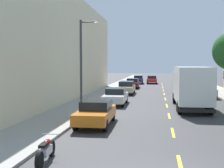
{
  "coord_description": "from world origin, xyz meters",
  "views": [
    {
      "loc": [
        -0.82,
        -8.33,
        3.5
      ],
      "look_at": [
        -5.2,
        20.05,
        1.6
      ],
      "focal_mm": 47.3,
      "sensor_mm": 36.0,
      "label": 1
    }
  ],
  "objects_px": {
    "parked_sedan_burgundy": "(133,83)",
    "parked_wagon_champagne": "(126,87)",
    "delivery_box_truck": "(191,85)",
    "moving_red_sedan": "(152,79)",
    "parked_hatchback_silver": "(206,91)",
    "street_lamp": "(83,59)",
    "parked_hatchback_navy": "(138,80)",
    "parked_sedan_charcoal": "(196,85)",
    "parked_sedan_white": "(116,96)",
    "parked_wagon_black": "(186,80)",
    "parked_sedan_orange": "(96,112)",
    "parked_motorcycle": "(46,151)"
  },
  "relations": [
    {
      "from": "parked_sedan_orange",
      "to": "parked_wagon_black",
      "type": "relative_size",
      "value": 0.96
    },
    {
      "from": "parked_wagon_black",
      "to": "parked_wagon_champagne",
      "type": "xyz_separation_m",
      "value": [
        -8.67,
        -19.1,
        0.0
      ]
    },
    {
      "from": "delivery_box_truck",
      "to": "parked_wagon_black",
      "type": "xyz_separation_m",
      "value": [
        2.41,
        30.29,
        -1.09
      ]
    },
    {
      "from": "parked_sedan_orange",
      "to": "parked_wagon_champagne",
      "type": "bearing_deg",
      "value": 90.44
    },
    {
      "from": "parked_sedan_burgundy",
      "to": "parked_hatchback_silver",
      "type": "bearing_deg",
      "value": -52.43
    },
    {
      "from": "parked_sedan_orange",
      "to": "moving_red_sedan",
      "type": "bearing_deg",
      "value": 86.23
    },
    {
      "from": "street_lamp",
      "to": "moving_red_sedan",
      "type": "bearing_deg",
      "value": 83.21
    },
    {
      "from": "parked_sedan_burgundy",
      "to": "moving_red_sedan",
      "type": "relative_size",
      "value": 1.0
    },
    {
      "from": "parked_sedan_charcoal",
      "to": "parked_wagon_black",
      "type": "relative_size",
      "value": 0.96
    },
    {
      "from": "parked_sedan_charcoal",
      "to": "parked_motorcycle",
      "type": "relative_size",
      "value": 2.2
    },
    {
      "from": "parked_sedan_white",
      "to": "parked_hatchback_silver",
      "type": "distance_m",
      "value": 11.03
    },
    {
      "from": "parked_sedan_charcoal",
      "to": "parked_sedan_white",
      "type": "height_order",
      "value": "same"
    },
    {
      "from": "delivery_box_truck",
      "to": "street_lamp",
      "type": "bearing_deg",
      "value": -154.61
    },
    {
      "from": "parked_sedan_burgundy",
      "to": "parked_wagon_champagne",
      "type": "distance_m",
      "value": 8.68
    },
    {
      "from": "parked_sedan_white",
      "to": "parked_wagon_black",
      "type": "distance_m",
      "value": 29.82
    },
    {
      "from": "parked_wagon_black",
      "to": "parked_wagon_champagne",
      "type": "relative_size",
      "value": 1.0
    },
    {
      "from": "parked_motorcycle",
      "to": "parked_sedan_white",
      "type": "bearing_deg",
      "value": 88.75
    },
    {
      "from": "parked_sedan_orange",
      "to": "parked_sedan_burgundy",
      "type": "distance_m",
      "value": 27.02
    },
    {
      "from": "parked_sedan_orange",
      "to": "parked_hatchback_silver",
      "type": "xyz_separation_m",
      "value": [
        8.64,
        15.62,
        0.01
      ]
    },
    {
      "from": "parked_sedan_white",
      "to": "parked_wagon_champagne",
      "type": "distance_m",
      "value": 9.45
    },
    {
      "from": "parked_sedan_burgundy",
      "to": "moving_red_sedan",
      "type": "height_order",
      "value": "same"
    },
    {
      "from": "street_lamp",
      "to": "parked_motorcycle",
      "type": "xyz_separation_m",
      "value": [
        1.19,
        -10.13,
        -3.48
      ]
    },
    {
      "from": "moving_red_sedan",
      "to": "parked_sedan_charcoal",
      "type": "bearing_deg",
      "value": -64.51
    },
    {
      "from": "delivery_box_truck",
      "to": "parked_hatchback_navy",
      "type": "height_order",
      "value": "delivery_box_truck"
    },
    {
      "from": "delivery_box_truck",
      "to": "moving_red_sedan",
      "type": "xyz_separation_m",
      "value": [
        -3.6,
        31.08,
        -1.14
      ]
    },
    {
      "from": "parked_sedan_white",
      "to": "parked_motorcycle",
      "type": "xyz_separation_m",
      "value": [
        -0.34,
        -15.55,
        -0.34
      ]
    },
    {
      "from": "delivery_box_truck",
      "to": "parked_sedan_charcoal",
      "type": "relative_size",
      "value": 1.74
    },
    {
      "from": "parked_sedan_charcoal",
      "to": "parked_sedan_white",
      "type": "distance_m",
      "value": 18.48
    },
    {
      "from": "parked_sedan_orange",
      "to": "parked_hatchback_navy",
      "type": "distance_m",
      "value": 37.24
    },
    {
      "from": "parked_motorcycle",
      "to": "moving_red_sedan",
      "type": "bearing_deg",
      "value": 86.24
    },
    {
      "from": "parked_sedan_white",
      "to": "parked_wagon_champagne",
      "type": "xyz_separation_m",
      "value": [
        -0.05,
        9.45,
        0.05
      ]
    },
    {
      "from": "parked_sedan_orange",
      "to": "parked_wagon_black",
      "type": "bearing_deg",
      "value": 77.16
    },
    {
      "from": "parked_hatchback_silver",
      "to": "parked_hatchback_navy",
      "type": "xyz_separation_m",
      "value": [
        -8.59,
        21.62,
        0.0
      ]
    },
    {
      "from": "parked_sedan_burgundy",
      "to": "parked_motorcycle",
      "type": "height_order",
      "value": "parked_sedan_burgundy"
    },
    {
      "from": "parked_hatchback_silver",
      "to": "parked_wagon_champagne",
      "type": "distance_m",
      "value": 9.19
    },
    {
      "from": "parked_sedan_white",
      "to": "parked_motorcycle",
      "type": "height_order",
      "value": "parked_sedan_white"
    },
    {
      "from": "parked_wagon_champagne",
      "to": "parked_motorcycle",
      "type": "height_order",
      "value": "parked_wagon_champagne"
    },
    {
      "from": "parked_sedan_white",
      "to": "moving_red_sedan",
      "type": "xyz_separation_m",
      "value": [
        2.61,
        29.34,
        0.0
      ]
    },
    {
      "from": "parked_sedan_white",
      "to": "parked_wagon_black",
      "type": "relative_size",
      "value": 0.96
    },
    {
      "from": "street_lamp",
      "to": "delivery_box_truck",
      "type": "distance_m",
      "value": 8.8
    },
    {
      "from": "parked_hatchback_silver",
      "to": "parked_wagon_black",
      "type": "bearing_deg",
      "value": 90.28
    },
    {
      "from": "parked_hatchback_silver",
      "to": "parked_wagon_black",
      "type": "relative_size",
      "value": 0.86
    },
    {
      "from": "parked_hatchback_navy",
      "to": "moving_red_sedan",
      "type": "distance_m",
      "value": 2.66
    },
    {
      "from": "parked_sedan_burgundy",
      "to": "parked_wagon_black",
      "type": "bearing_deg",
      "value": 50.27
    },
    {
      "from": "parked_sedan_charcoal",
      "to": "parked_wagon_champagne",
      "type": "relative_size",
      "value": 0.96
    },
    {
      "from": "parked_hatchback_navy",
      "to": "parked_sedan_burgundy",
      "type": "relative_size",
      "value": 0.89
    },
    {
      "from": "parked_hatchback_navy",
      "to": "parked_wagon_black",
      "type": "distance_m",
      "value": 8.48
    },
    {
      "from": "parked_sedan_charcoal",
      "to": "parked_wagon_black",
      "type": "xyz_separation_m",
      "value": [
        -0.25,
        12.33,
        0.05
      ]
    },
    {
      "from": "parked_sedan_white",
      "to": "parked_hatchback_navy",
      "type": "bearing_deg",
      "value": 89.71
    },
    {
      "from": "street_lamp",
      "to": "moving_red_sedan",
      "type": "distance_m",
      "value": 35.15
    }
  ]
}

